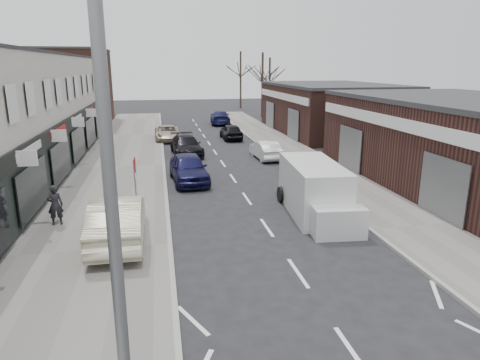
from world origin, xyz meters
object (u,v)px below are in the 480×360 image
street_lamp (128,216)px  parked_car_left_b (186,146)px  warning_sign (135,169)px  parked_car_left_a (189,168)px  parked_car_right_b (231,132)px  parked_car_right_c (220,117)px  parked_car_left_c (167,133)px  parked_car_right_a (266,150)px  pedestrian (55,205)px  white_van (315,191)px  sedan_on_pavement (118,219)px

street_lamp → parked_car_left_b: 26.56m
warning_sign → parked_car_left_a: bearing=65.8°
warning_sign → parked_car_left_b: size_ratio=0.56×
parked_car_right_b → parked_car_right_c: bearing=-93.5°
street_lamp → parked_car_right_b: (6.73, 32.45, -3.93)m
street_lamp → parked_car_left_c: street_lamp is taller
parked_car_right_a → parked_car_left_c: bearing=-57.2°
street_lamp → parked_car_right_a: size_ratio=2.04×
pedestrian → parked_car_right_a: pedestrian is taller
pedestrian → parked_car_right_b: (10.56, 20.01, -0.25)m
street_lamp → parked_car_right_b: 33.37m
white_van → parked_car_left_b: 14.91m
street_lamp → white_van: street_lamp is taller
parked_car_left_a → parked_car_left_c: size_ratio=1.00×
sedan_on_pavement → parked_car_left_c: sedan_on_pavement is taller
warning_sign → parked_car_right_c: warning_sign is taller
parked_car_right_a → parked_car_right_c: bearing=-91.5°
street_lamp → parked_car_right_c: size_ratio=1.54×
street_lamp → warning_sign: size_ratio=2.96×
parked_car_right_c → parked_car_left_c: bearing=63.8°
pedestrian → parked_car_left_c: 21.10m
parked_car_right_a → parked_car_right_b: (-0.99, 8.66, 0.05)m
parked_car_left_c → parked_car_right_b: bearing=-6.0°
parked_car_right_c → street_lamp: bearing=85.8°
sedan_on_pavement → parked_car_left_c: 22.86m
white_van → parked_car_left_a: (-5.02, 6.54, -0.28)m
pedestrian → parked_car_right_a: (11.55, 11.35, -0.30)m
sedan_on_pavement → parked_car_left_c: bearing=-96.5°
pedestrian → street_lamp: bearing=98.7°
pedestrian → parked_car_right_a: 16.19m
parked_car_right_b → warning_sign: bearing=68.7°
pedestrian → parked_car_left_a: bearing=-141.9°
parked_car_left_b → parked_car_right_b: (4.40, 6.28, -0.01)m
warning_sign → parked_car_left_b: 13.77m
street_lamp → parked_car_left_a: 19.02m
parked_car_left_a → parked_car_right_a: parked_car_left_a is taller
street_lamp → warning_sign: (-0.63, 12.80, -2.42)m
parked_car_left_b → parked_car_right_a: parked_car_left_b is taller
warning_sign → parked_car_left_c: size_ratio=0.58×
warning_sign → parked_car_left_a: 6.44m
pedestrian → parked_car_left_c: (4.96, 20.51, -0.30)m
street_lamp → sedan_on_pavement: (-1.21, 10.21, -3.65)m
white_van → parked_car_right_c: 30.91m
parked_car_left_b → street_lamp: bearing=-100.4°
warning_sign → white_van: (7.60, -0.80, -1.13)m
parked_car_right_b → parked_car_right_c: 10.46m
warning_sign → street_lamp: bearing=-87.2°
sedan_on_pavement → parked_car_right_a: (8.93, 13.58, -0.33)m
parked_car_left_a → parked_car_left_b: (0.38, 7.63, -0.10)m
pedestrian → parked_car_left_b: pedestrian is taller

